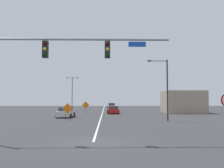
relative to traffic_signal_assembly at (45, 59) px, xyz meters
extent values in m
plane|color=#38383A|center=(3.04, 0.01, -5.13)|extent=(149.65, 149.65, 0.00)
cube|color=white|center=(3.04, 41.58, -5.13)|extent=(0.16, 83.14, 0.01)
cylinder|color=gray|center=(1.96, 0.01, 1.22)|extent=(11.60, 0.14, 0.14)
cube|color=black|center=(0.02, 0.01, 0.57)|extent=(0.34, 0.32, 1.05)
sphere|color=#3A0503|center=(0.02, -0.16, 0.92)|extent=(0.22, 0.22, 0.22)
sphere|color=yellow|center=(0.02, -0.16, 0.57)|extent=(0.22, 0.22, 0.22)
sphere|color=black|center=(0.02, -0.16, 0.22)|extent=(0.22, 0.22, 0.22)
cube|color=black|center=(3.89, 0.01, 0.57)|extent=(0.34, 0.32, 1.05)
sphere|color=#3A0503|center=(3.89, -0.16, 0.92)|extent=(0.22, 0.22, 0.22)
sphere|color=yellow|center=(3.89, -0.16, 0.57)|extent=(0.22, 0.22, 0.22)
sphere|color=black|center=(3.89, -0.16, 0.22)|extent=(0.22, 0.22, 0.22)
cube|color=#1447B7|center=(5.76, 0.01, 0.93)|extent=(1.10, 0.03, 0.32)
cylinder|color=black|center=(-5.63, 51.60, -0.88)|extent=(0.16, 0.16, 8.50)
cylinder|color=black|center=(-6.34, 51.60, 3.22)|extent=(1.43, 0.08, 0.08)
cube|color=#262628|center=(-7.06, 51.60, 3.22)|extent=(0.44, 0.24, 0.14)
cylinder|color=black|center=(-4.91, 51.60, 3.22)|extent=(1.43, 0.08, 0.08)
cube|color=#262628|center=(-4.19, 51.60, 3.22)|extent=(0.44, 0.24, 0.14)
cylinder|color=black|center=(11.09, 13.79, -1.47)|extent=(0.16, 0.16, 7.32)
cylinder|color=black|center=(10.03, 13.79, 2.04)|extent=(2.14, 0.08, 0.08)
cube|color=#262628|center=(8.96, 13.79, 2.04)|extent=(0.44, 0.24, 0.14)
cube|color=orange|center=(-1.07, 15.64, -3.72)|extent=(1.34, 0.06, 1.34)
cylinder|color=black|center=(-1.33, 15.63, -4.77)|extent=(0.05, 0.05, 0.72)
cylinder|color=black|center=(-0.80, 15.64, -4.77)|extent=(0.05, 0.05, 0.72)
cube|color=orange|center=(-0.29, 32.68, -3.70)|extent=(1.38, 0.29, 1.40)
cylinder|color=black|center=(-0.55, 32.63, -4.78)|extent=(0.05, 0.05, 0.71)
cylinder|color=black|center=(-0.02, 32.73, -4.78)|extent=(0.05, 0.05, 0.71)
cube|color=red|center=(4.95, 28.16, -4.60)|extent=(1.90, 3.87, 0.73)
cube|color=#333D47|center=(4.96, 27.97, -4.00)|extent=(1.67, 2.16, 0.47)
cylinder|color=black|center=(5.81, 29.53, -4.81)|extent=(0.24, 0.65, 0.64)
cylinder|color=black|center=(4.02, 29.47, -4.81)|extent=(0.24, 0.65, 0.64)
cylinder|color=black|center=(5.89, 26.86, -4.81)|extent=(0.24, 0.65, 0.64)
cylinder|color=black|center=(4.10, 26.80, -4.81)|extent=(0.24, 0.65, 0.64)
cube|color=#B7BABF|center=(-2.01, 20.00, -4.61)|extent=(1.99, 4.57, 0.71)
cube|color=#333D47|center=(-2.01, 20.23, -3.97)|extent=(1.77, 2.34, 0.58)
cylinder|color=black|center=(-3.00, 18.42, -4.81)|extent=(0.23, 0.64, 0.64)
cylinder|color=black|center=(-1.07, 18.39, -4.81)|extent=(0.23, 0.64, 0.64)
cylinder|color=black|center=(-2.96, 21.60, -4.81)|extent=(0.23, 0.64, 0.64)
cylinder|color=black|center=(-1.03, 21.58, -4.81)|extent=(0.23, 0.64, 0.64)
cube|color=orange|center=(5.07, 49.28, -4.61)|extent=(2.01, 4.16, 0.72)
cube|color=#333D47|center=(5.08, 49.08, -3.94)|extent=(1.73, 2.12, 0.62)
cylinder|color=black|center=(5.91, 50.75, -4.81)|extent=(0.25, 0.65, 0.64)
cylinder|color=black|center=(4.10, 50.67, -4.81)|extent=(0.25, 0.65, 0.64)
cylinder|color=black|center=(6.05, 47.90, -4.81)|extent=(0.25, 0.65, 0.64)
cylinder|color=black|center=(4.23, 47.81, -4.81)|extent=(0.25, 0.65, 0.64)
cube|color=gray|center=(18.12, 30.32, -3.08)|extent=(7.07, 6.47, 4.10)
camera|label=1|loc=(3.86, -15.04, -2.49)|focal=39.00mm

